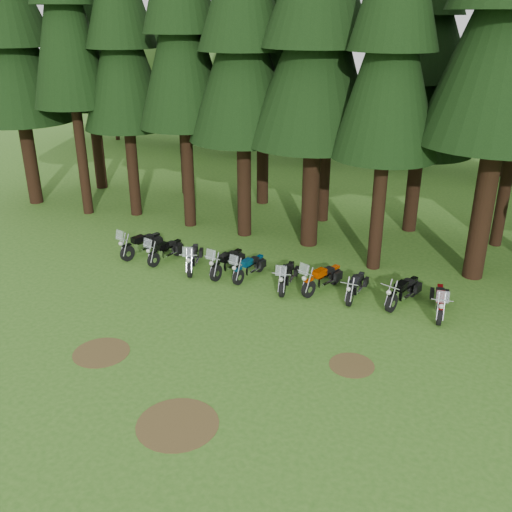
% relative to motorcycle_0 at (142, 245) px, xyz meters
% --- Properties ---
extents(ground, '(120.00, 120.00, 0.00)m').
position_rel_motorcycle_0_xyz_m(ground, '(6.29, -5.20, -0.50)').
color(ground, '#31601A').
rests_on(ground, ground).
extents(pine_front_0, '(5.49, 5.49, 16.17)m').
position_rel_motorcycle_0_xyz_m(pine_front_0, '(-9.92, 4.08, 9.18)').
color(pine_front_0, black).
rests_on(pine_front_0, ground).
extents(pine_front_2, '(4.32, 4.32, 16.22)m').
position_rel_motorcycle_0_xyz_m(pine_front_2, '(-3.49, 4.63, 9.21)').
color(pine_front_2, black).
rests_on(pine_front_2, ground).
extents(pine_front_4, '(4.95, 4.95, 16.33)m').
position_rel_motorcycle_0_xyz_m(pine_front_4, '(3.08, 4.21, 9.28)').
color(pine_front_4, black).
rests_on(pine_front_4, ground).
extents(pine_front_5, '(5.81, 5.81, 16.72)m').
position_rel_motorcycle_0_xyz_m(pine_front_5, '(6.35, 4.25, 9.51)').
color(pine_front_5, black).
rests_on(pine_front_5, ground).
extents(pine_front_6, '(4.15, 4.15, 16.75)m').
position_rel_motorcycle_0_xyz_m(pine_front_6, '(9.72, 2.83, 9.53)').
color(pine_front_6, black).
rests_on(pine_front_6, ground).
extents(pine_back_0, '(5.00, 5.00, 17.21)m').
position_rel_motorcycle_0_xyz_m(pine_back_0, '(-8.39, 8.05, 9.81)').
color(pine_back_0, black).
rests_on(pine_back_0, ground).
extents(pine_back_1, '(4.52, 4.52, 16.22)m').
position_rel_motorcycle_0_xyz_m(pine_back_1, '(-2.97, 9.15, 9.21)').
color(pine_back_1, black).
rests_on(pine_back_1, ground).
extents(pine_back_2, '(4.85, 4.85, 16.30)m').
position_rel_motorcycle_0_xyz_m(pine_back_2, '(1.91, 9.21, 9.26)').
color(pine_back_2, black).
rests_on(pine_back_2, ground).
extents(pine_back_3, '(4.35, 4.35, 16.20)m').
position_rel_motorcycle_0_xyz_m(pine_back_3, '(5.92, 7.75, 9.20)').
color(pine_back_3, black).
rests_on(pine_back_3, ground).
extents(pine_back_4, '(4.94, 4.94, 13.78)m').
position_rel_motorcycle_0_xyz_m(pine_back_4, '(10.32, 8.05, 7.75)').
color(pine_back_4, black).
rests_on(pine_back_4, ground).
extents(decid_0, '(8.00, 7.78, 10.00)m').
position_rel_motorcycle_0_xyz_m(decid_0, '(-15.81, 20.07, 5.40)').
color(decid_0, black).
rests_on(decid_0, ground).
extents(decid_1, '(7.91, 7.69, 9.88)m').
position_rel_motorcycle_0_xyz_m(decid_1, '(-9.70, 20.57, 5.33)').
color(decid_1, black).
rests_on(decid_1, ground).
extents(decid_2, '(6.72, 6.53, 8.40)m').
position_rel_motorcycle_0_xyz_m(decid_2, '(-4.15, 19.58, 4.46)').
color(decid_2, black).
rests_on(decid_2, ground).
extents(decid_3, '(6.12, 5.95, 7.65)m').
position_rel_motorcycle_0_xyz_m(decid_3, '(1.57, 19.94, 4.01)').
color(decid_3, black).
rests_on(decid_3, ground).
extents(decid_4, '(5.93, 5.76, 7.41)m').
position_rel_motorcycle_0_xyz_m(decid_4, '(7.87, 21.13, 3.87)').
color(decid_4, black).
rests_on(decid_4, ground).
extents(dirt_patch_0, '(1.80, 1.80, 0.01)m').
position_rel_motorcycle_0_xyz_m(dirt_patch_0, '(3.29, -7.20, -0.49)').
color(dirt_patch_0, '#4C3D1E').
rests_on(dirt_patch_0, ground).
extents(dirt_patch_1, '(1.40, 1.40, 0.01)m').
position_rel_motorcycle_0_xyz_m(dirt_patch_1, '(10.79, -4.70, -0.49)').
color(dirt_patch_1, '#4C3D1E').
rests_on(dirt_patch_1, ground).
extents(dirt_patch_2, '(2.20, 2.20, 0.01)m').
position_rel_motorcycle_0_xyz_m(dirt_patch_2, '(7.29, -9.20, -0.49)').
color(dirt_patch_2, '#4C3D1E').
rests_on(dirt_patch_2, ground).
extents(motorcycle_0, '(0.97, 2.35, 1.49)m').
position_rel_motorcycle_0_xyz_m(motorcycle_0, '(0.00, 0.00, 0.00)').
color(motorcycle_0, black).
rests_on(motorcycle_0, ground).
extents(motorcycle_1, '(0.69, 2.18, 1.37)m').
position_rel_motorcycle_0_xyz_m(motorcycle_1, '(1.31, -0.13, -0.04)').
color(motorcycle_1, black).
rests_on(motorcycle_1, ground).
extents(motorcycle_2, '(1.07, 2.24, 1.44)m').
position_rel_motorcycle_0_xyz_m(motorcycle_2, '(2.81, -0.41, -0.02)').
color(motorcycle_2, black).
rests_on(motorcycle_2, ground).
extents(motorcycle_3, '(0.61, 2.33, 1.46)m').
position_rel_motorcycle_0_xyz_m(motorcycle_3, '(4.33, -0.24, -0.01)').
color(motorcycle_3, black).
rests_on(motorcycle_3, ground).
extents(motorcycle_4, '(0.68, 2.16, 1.36)m').
position_rel_motorcycle_0_xyz_m(motorcycle_4, '(5.33, -0.25, -0.05)').
color(motorcycle_4, black).
rests_on(motorcycle_4, ground).
extents(motorcycle_5, '(0.60, 2.25, 1.41)m').
position_rel_motorcycle_0_xyz_m(motorcycle_5, '(7.06, -0.51, -0.03)').
color(motorcycle_5, black).
rests_on(motorcycle_5, ground).
extents(motorcycle_6, '(1.12, 2.28, 1.47)m').
position_rel_motorcycle_0_xyz_m(motorcycle_6, '(8.38, -0.16, -0.01)').
color(motorcycle_6, black).
rests_on(motorcycle_6, ground).
extents(motorcycle_7, '(0.31, 2.08, 0.85)m').
position_rel_motorcycle_0_xyz_m(motorcycle_7, '(9.72, -0.21, -0.07)').
color(motorcycle_7, black).
rests_on(motorcycle_7, ground).
extents(motorcycle_8, '(0.85, 2.22, 0.93)m').
position_rel_motorcycle_0_xyz_m(motorcycle_8, '(11.45, -0.02, -0.02)').
color(motorcycle_8, black).
rests_on(motorcycle_8, ground).
extents(motorcycle_9, '(0.59, 2.27, 1.42)m').
position_rel_motorcycle_0_xyz_m(motorcycle_9, '(12.79, -0.30, -0.02)').
color(motorcycle_9, black).
rests_on(motorcycle_9, ground).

